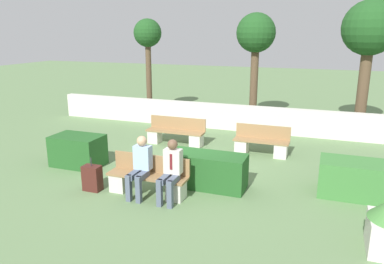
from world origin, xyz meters
name	(u,v)px	position (x,y,z in m)	size (l,w,h in m)	color
ground_plane	(189,169)	(0.00, 0.00, 0.00)	(60.00, 60.00, 0.00)	#607F51
perimeter_wall	(231,117)	(0.00, 4.49, 0.47)	(14.47, 0.30, 0.94)	beige
bench_front	(148,180)	(-0.32, -1.77, 0.34)	(1.86, 0.49, 0.87)	#937047
bench_left_side	(261,144)	(1.59, 1.89, 0.33)	(1.63, 0.49, 0.87)	#937047
bench_right_side	(176,134)	(-1.22, 2.01, 0.34)	(1.92, 0.49, 0.87)	#937047
person_seated_man	(171,168)	(0.30, -1.91, 0.76)	(0.38, 0.64, 1.36)	#515B70
person_seated_woman	(140,164)	(-0.43, -1.91, 0.76)	(0.38, 0.64, 1.36)	#515B70
hedge_block_near_left	(207,170)	(0.81, -0.91, 0.40)	(1.82, 0.75, 0.81)	#235623
hedge_block_near_right	(363,180)	(4.21, -0.28, 0.40)	(1.85, 0.90, 0.80)	#3D7A38
hedge_block_mid_left	(78,150)	(-2.97, -0.73, 0.42)	(1.35, 0.87, 0.84)	#235623
suitcase	(92,178)	(-1.62, -2.03, 0.30)	(0.41, 0.26, 0.80)	#471E19
tree_leftmost	(148,37)	(-4.19, 6.14, 3.32)	(1.20, 1.20, 4.11)	brown
tree_center_left	(256,37)	(0.48, 6.18, 3.37)	(1.53, 1.53, 4.29)	brown
tree_center_right	(370,32)	(4.51, 6.09, 3.56)	(1.94, 1.94, 4.67)	brown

